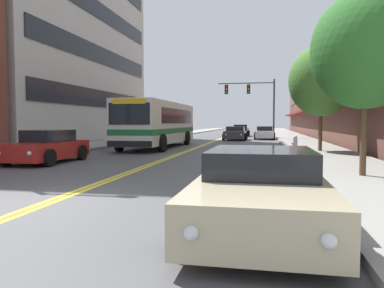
{
  "coord_description": "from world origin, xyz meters",
  "views": [
    {
      "loc": [
        4.38,
        -7.01,
        1.66
      ],
      "look_at": [
        -1.24,
        21.67,
        -0.05
      ],
      "focal_mm": 35.0,
      "sensor_mm": 36.0,
      "label": 1
    }
  ],
  "objects_px": {
    "car_red_parked_left_far": "(47,147)",
    "car_black_moving_lead": "(241,131)",
    "fire_hydrant": "(295,143)",
    "city_bus": "(159,122)",
    "street_tree_right_near": "(366,50)",
    "car_white_parked_right_mid": "(265,133)",
    "car_dark_grey_moving_second": "(235,134)",
    "car_slate_blue_parked_left_near": "(177,133)",
    "car_beige_parked_right_foreground": "(261,189)",
    "traffic_signal_mast": "(254,97)",
    "street_tree_right_mid": "(321,81)"
  },
  "relations": [
    {
      "from": "car_black_moving_lead",
      "to": "fire_hydrant",
      "type": "height_order",
      "value": "car_black_moving_lead"
    },
    {
      "from": "street_tree_right_mid",
      "to": "car_dark_grey_moving_second",
      "type": "bearing_deg",
      "value": 111.49
    },
    {
      "from": "city_bus",
      "to": "car_dark_grey_moving_second",
      "type": "relative_size",
      "value": 2.63
    },
    {
      "from": "car_white_parked_right_mid",
      "to": "street_tree_right_near",
      "type": "distance_m",
      "value": 26.32
    },
    {
      "from": "city_bus",
      "to": "car_slate_blue_parked_left_near",
      "type": "bearing_deg",
      "value": 98.15
    },
    {
      "from": "car_slate_blue_parked_left_near",
      "to": "street_tree_right_near",
      "type": "relative_size",
      "value": 0.83
    },
    {
      "from": "car_red_parked_left_far",
      "to": "car_black_moving_lead",
      "type": "relative_size",
      "value": 0.89
    },
    {
      "from": "car_red_parked_left_far",
      "to": "car_white_parked_right_mid",
      "type": "xyz_separation_m",
      "value": [
        8.74,
        23.45,
        -0.03
      ]
    },
    {
      "from": "car_slate_blue_parked_left_near",
      "to": "car_beige_parked_right_foreground",
      "type": "height_order",
      "value": "car_slate_blue_parked_left_near"
    },
    {
      "from": "car_red_parked_left_far",
      "to": "car_black_moving_lead",
      "type": "distance_m",
      "value": 31.44
    },
    {
      "from": "car_black_moving_lead",
      "to": "street_tree_right_near",
      "type": "bearing_deg",
      "value": -80.48
    },
    {
      "from": "car_white_parked_right_mid",
      "to": "traffic_signal_mast",
      "type": "bearing_deg",
      "value": 149.02
    },
    {
      "from": "car_white_parked_right_mid",
      "to": "car_dark_grey_moving_second",
      "type": "relative_size",
      "value": 1.06
    },
    {
      "from": "car_red_parked_left_far",
      "to": "car_beige_parked_right_foreground",
      "type": "xyz_separation_m",
      "value": [
        8.74,
        -7.78,
        -0.04
      ]
    },
    {
      "from": "car_slate_blue_parked_left_near",
      "to": "car_red_parked_left_far",
      "type": "height_order",
      "value": "car_red_parked_left_far"
    },
    {
      "from": "car_red_parked_left_far",
      "to": "car_white_parked_right_mid",
      "type": "bearing_deg",
      "value": 69.56
    },
    {
      "from": "car_black_moving_lead",
      "to": "street_tree_right_near",
      "type": "distance_m",
      "value": 34.02
    },
    {
      "from": "car_beige_parked_right_foreground",
      "to": "city_bus",
      "type": "bearing_deg",
      "value": 111.03
    },
    {
      "from": "car_white_parked_right_mid",
      "to": "car_dark_grey_moving_second",
      "type": "xyz_separation_m",
      "value": [
        -2.67,
        -2.32,
        0.01
      ]
    },
    {
      "from": "city_bus",
      "to": "car_beige_parked_right_foreground",
      "type": "xyz_separation_m",
      "value": [
        6.84,
        -17.79,
        -1.08
      ]
    },
    {
      "from": "car_slate_blue_parked_left_near",
      "to": "street_tree_right_near",
      "type": "bearing_deg",
      "value": -65.5
    },
    {
      "from": "fire_hydrant",
      "to": "car_white_parked_right_mid",
      "type": "bearing_deg",
      "value": 95.49
    },
    {
      "from": "car_beige_parked_right_foreground",
      "to": "car_dark_grey_moving_second",
      "type": "relative_size",
      "value": 1.16
    },
    {
      "from": "city_bus",
      "to": "car_white_parked_right_mid",
      "type": "xyz_separation_m",
      "value": [
        6.84,
        13.43,
        -1.06
      ]
    },
    {
      "from": "car_white_parked_right_mid",
      "to": "car_dark_grey_moving_second",
      "type": "distance_m",
      "value": 3.54
    },
    {
      "from": "car_beige_parked_right_foreground",
      "to": "street_tree_right_near",
      "type": "height_order",
      "value": "street_tree_right_near"
    },
    {
      "from": "car_white_parked_right_mid",
      "to": "fire_hydrant",
      "type": "xyz_separation_m",
      "value": [
        1.62,
        -16.89,
        -0.05
      ]
    },
    {
      "from": "car_beige_parked_right_foreground",
      "to": "traffic_signal_mast",
      "type": "bearing_deg",
      "value": 91.97
    },
    {
      "from": "car_dark_grey_moving_second",
      "to": "car_red_parked_left_far",
      "type": "bearing_deg",
      "value": -106.01
    },
    {
      "from": "car_black_moving_lead",
      "to": "street_tree_right_near",
      "type": "height_order",
      "value": "street_tree_right_near"
    },
    {
      "from": "city_bus",
      "to": "car_black_moving_lead",
      "type": "height_order",
      "value": "city_bus"
    },
    {
      "from": "car_beige_parked_right_foreground",
      "to": "car_white_parked_right_mid",
      "type": "bearing_deg",
      "value": 90.0
    },
    {
      "from": "car_beige_parked_right_foreground",
      "to": "car_white_parked_right_mid",
      "type": "height_order",
      "value": "car_white_parked_right_mid"
    },
    {
      "from": "car_white_parked_right_mid",
      "to": "traffic_signal_mast",
      "type": "distance_m",
      "value": 3.83
    },
    {
      "from": "car_black_moving_lead",
      "to": "car_red_parked_left_far",
      "type": "bearing_deg",
      "value": -100.87
    },
    {
      "from": "car_red_parked_left_far",
      "to": "car_beige_parked_right_foreground",
      "type": "height_order",
      "value": "car_red_parked_left_far"
    },
    {
      "from": "car_beige_parked_right_foreground",
      "to": "car_dark_grey_moving_second",
      "type": "distance_m",
      "value": 29.03
    },
    {
      "from": "car_beige_parked_right_foreground",
      "to": "street_tree_right_near",
      "type": "xyz_separation_m",
      "value": [
        2.8,
        5.23,
        3.09
      ]
    },
    {
      "from": "city_bus",
      "to": "car_red_parked_left_far",
      "type": "distance_m",
      "value": 10.24
    },
    {
      "from": "car_slate_blue_parked_left_near",
      "to": "car_black_moving_lead",
      "type": "xyz_separation_m",
      "value": [
        5.83,
        8.33,
        0.03
      ]
    },
    {
      "from": "traffic_signal_mast",
      "to": "car_beige_parked_right_foreground",
      "type": "bearing_deg",
      "value": -88.03
    },
    {
      "from": "city_bus",
      "to": "street_tree_right_mid",
      "type": "bearing_deg",
      "value": -17.73
    },
    {
      "from": "car_red_parked_left_far",
      "to": "street_tree_right_mid",
      "type": "bearing_deg",
      "value": 30.56
    },
    {
      "from": "car_beige_parked_right_foreground",
      "to": "car_black_moving_lead",
      "type": "distance_m",
      "value": 38.75
    },
    {
      "from": "city_bus",
      "to": "street_tree_right_near",
      "type": "xyz_separation_m",
      "value": [
        9.64,
        -12.56,
        2.02
      ]
    },
    {
      "from": "street_tree_right_near",
      "to": "car_slate_blue_parked_left_near",
      "type": "bearing_deg",
      "value": 114.5
    },
    {
      "from": "city_bus",
      "to": "street_tree_right_near",
      "type": "height_order",
      "value": "street_tree_right_near"
    },
    {
      "from": "traffic_signal_mast",
      "to": "street_tree_right_mid",
      "type": "height_order",
      "value": "traffic_signal_mast"
    },
    {
      "from": "street_tree_right_near",
      "to": "fire_hydrant",
      "type": "distance_m",
      "value": 9.7
    },
    {
      "from": "city_bus",
      "to": "car_beige_parked_right_foreground",
      "type": "height_order",
      "value": "city_bus"
    }
  ]
}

